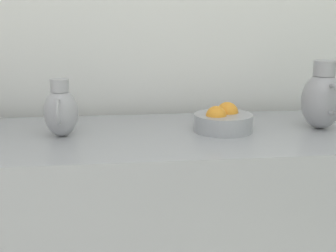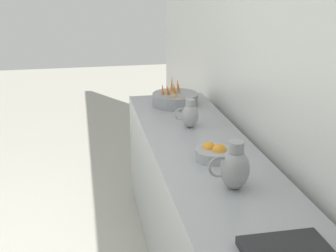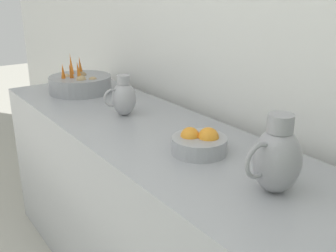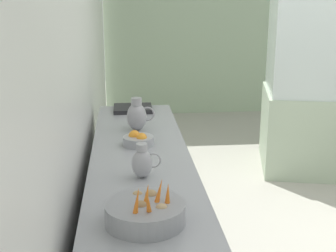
% 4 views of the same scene
% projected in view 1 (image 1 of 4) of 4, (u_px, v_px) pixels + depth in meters
% --- Properties ---
extents(prep_counter, '(0.65, 2.64, 0.90)m').
position_uv_depth(prep_counter, '(184.00, 245.00, 1.76)').
color(prep_counter, '#9EA0A5').
rests_on(prep_counter, ground_plane).
extents(orange_bowl, '(0.21, 0.21, 0.10)m').
position_uv_depth(orange_bowl, '(223.00, 120.00, 1.67)').
color(orange_bowl, '#9EA0A5').
rests_on(orange_bowl, prep_counter).
extents(metal_pitcher_tall, '(0.21, 0.15, 0.25)m').
position_uv_depth(metal_pitcher_tall, '(322.00, 98.00, 1.69)').
color(metal_pitcher_tall, '#939399').
rests_on(metal_pitcher_tall, prep_counter).
extents(metal_pitcher_short, '(0.17, 0.12, 0.20)m').
position_uv_depth(metal_pitcher_short, '(61.00, 111.00, 1.59)').
color(metal_pitcher_short, '#A3A3A8').
rests_on(metal_pitcher_short, prep_counter).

